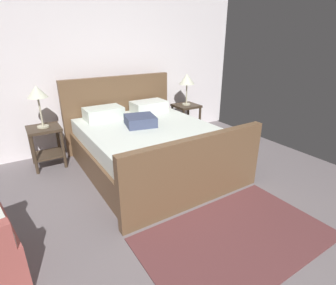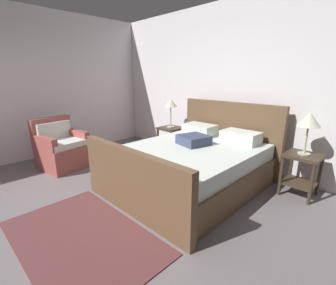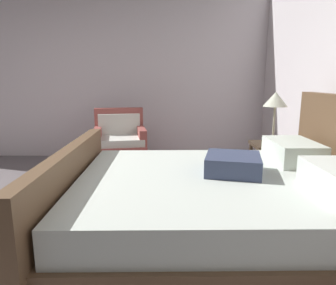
% 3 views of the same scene
% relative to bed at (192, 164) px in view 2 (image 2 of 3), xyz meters
% --- Properties ---
extents(ground_plane, '(5.45, 6.55, 0.02)m').
position_rel_bed_xyz_m(ground_plane, '(-0.32, -2.05, -0.36)').
color(ground_plane, slate).
extents(wall_back, '(5.57, 0.12, 2.87)m').
position_rel_bed_xyz_m(wall_back, '(-0.32, 1.28, 1.09)').
color(wall_back, white).
rests_on(wall_back, ground).
extents(bed, '(1.90, 2.27, 1.20)m').
position_rel_bed_xyz_m(bed, '(0.00, 0.00, 0.00)').
color(bed, brown).
rests_on(bed, ground).
extents(nightstand_right, '(0.44, 0.44, 0.60)m').
position_rel_bed_xyz_m(nightstand_right, '(1.25, 0.84, 0.05)').
color(nightstand_right, '#3C2E21').
rests_on(nightstand_right, ground).
extents(table_lamp_right, '(0.29, 0.29, 0.57)m').
position_rel_bed_xyz_m(table_lamp_right, '(1.25, 0.84, 0.71)').
color(table_lamp_right, '#B7B293').
rests_on(table_lamp_right, nightstand_right).
extents(nightstand_left, '(0.44, 0.44, 0.60)m').
position_rel_bed_xyz_m(nightstand_left, '(-1.25, 0.80, 0.05)').
color(nightstand_left, '#3C2E21').
rests_on(nightstand_left, ground).
extents(table_lamp_left, '(0.27, 0.27, 0.59)m').
position_rel_bed_xyz_m(table_lamp_left, '(-1.25, 0.80, 0.73)').
color(table_lamp_left, '#B7B293').
rests_on(table_lamp_left, nightstand_left).
extents(armchair, '(0.84, 0.84, 0.90)m').
position_rel_bed_xyz_m(armchair, '(-2.17, -1.10, -0.00)').
color(armchair, '#A14E47').
rests_on(armchair, ground).
extents(area_rug, '(1.83, 1.13, 0.01)m').
position_rel_bed_xyz_m(area_rug, '(0.00, -1.77, -0.34)').
color(area_rug, brown).
rests_on(area_rug, ground).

